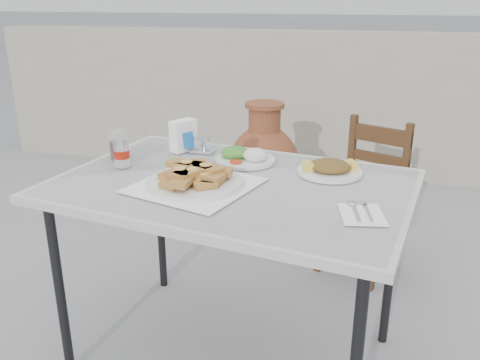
% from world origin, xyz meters
% --- Properties ---
extents(ground, '(80.00, 80.00, 0.00)m').
position_xyz_m(ground, '(0.00, 0.00, 0.00)').
color(ground, gray).
rests_on(ground, ground).
extents(cafe_table, '(1.47, 1.12, 0.81)m').
position_xyz_m(cafe_table, '(-0.17, -0.07, 0.75)').
color(cafe_table, black).
rests_on(cafe_table, ground).
extents(pide_plate, '(0.51, 0.51, 0.08)m').
position_xyz_m(pide_plate, '(-0.29, -0.15, 0.85)').
color(pide_plate, white).
rests_on(pide_plate, cafe_table).
extents(salad_rice_plate, '(0.26, 0.26, 0.06)m').
position_xyz_m(salad_rice_plate, '(-0.18, 0.18, 0.83)').
color(salad_rice_plate, silver).
rests_on(salad_rice_plate, cafe_table).
extents(salad_chopped_plate, '(0.26, 0.26, 0.05)m').
position_xyz_m(salad_chopped_plate, '(0.19, 0.11, 0.83)').
color(salad_chopped_plate, silver).
rests_on(salad_chopped_plate, cafe_table).
extents(soda_can, '(0.07, 0.07, 0.12)m').
position_xyz_m(soda_can, '(-0.65, -0.01, 0.87)').
color(soda_can, silver).
rests_on(soda_can, cafe_table).
extents(cola_glass, '(0.08, 0.08, 0.12)m').
position_xyz_m(cola_glass, '(-0.72, 0.10, 0.86)').
color(cola_glass, white).
rests_on(cola_glass, cafe_table).
extents(napkin_holder, '(0.11, 0.13, 0.14)m').
position_xyz_m(napkin_holder, '(-0.48, 0.26, 0.88)').
color(napkin_holder, white).
rests_on(napkin_holder, cafe_table).
extents(condiment_caddy, '(0.10, 0.09, 0.07)m').
position_xyz_m(condiment_caddy, '(-0.39, 0.27, 0.84)').
color(condiment_caddy, silver).
rests_on(condiment_caddy, cafe_table).
extents(cutlery_napkin, '(0.17, 0.20, 0.01)m').
position_xyz_m(cutlery_napkin, '(0.32, -0.26, 0.82)').
color(cutlery_napkin, white).
rests_on(cutlery_napkin, cafe_table).
extents(chair, '(0.50, 0.50, 0.85)m').
position_xyz_m(chair, '(0.34, 0.86, 0.44)').
color(chair, '#331F0E').
rests_on(chair, ground).
extents(terracotta_urn, '(0.48, 0.48, 0.84)m').
position_xyz_m(terracotta_urn, '(-0.31, 1.27, 0.39)').
color(terracotta_urn, brown).
rests_on(terracotta_urn, ground).
extents(back_wall, '(6.00, 0.25, 1.20)m').
position_xyz_m(back_wall, '(0.00, 2.50, 0.60)').
color(back_wall, '#A39787').
rests_on(back_wall, ground).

